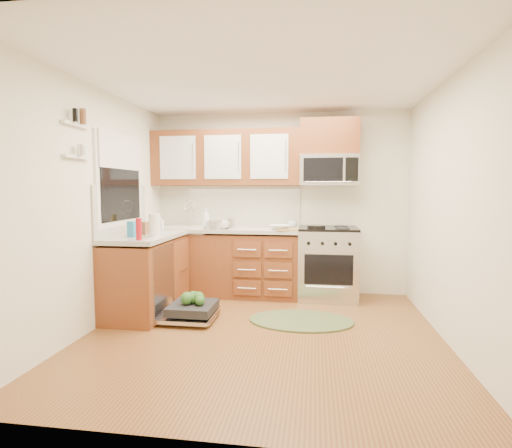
% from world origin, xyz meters
% --- Properties ---
extents(floor, '(3.50, 3.50, 0.00)m').
position_xyz_m(floor, '(0.00, 0.00, 0.00)').
color(floor, brown).
rests_on(floor, ground).
extents(ceiling, '(3.50, 3.50, 0.00)m').
position_xyz_m(ceiling, '(0.00, 0.00, 2.50)').
color(ceiling, white).
rests_on(ceiling, ground).
extents(wall_back, '(3.50, 0.04, 2.50)m').
position_xyz_m(wall_back, '(0.00, 1.75, 1.25)').
color(wall_back, silver).
rests_on(wall_back, ground).
extents(wall_front, '(3.50, 0.04, 2.50)m').
position_xyz_m(wall_front, '(0.00, -1.75, 1.25)').
color(wall_front, silver).
rests_on(wall_front, ground).
extents(wall_left, '(0.04, 3.50, 2.50)m').
position_xyz_m(wall_left, '(-1.75, 0.00, 1.25)').
color(wall_left, silver).
rests_on(wall_left, ground).
extents(wall_right, '(0.04, 3.50, 2.50)m').
position_xyz_m(wall_right, '(1.75, 0.00, 1.25)').
color(wall_right, silver).
rests_on(wall_right, ground).
extents(base_cabinet_back, '(2.05, 0.60, 0.85)m').
position_xyz_m(base_cabinet_back, '(-0.73, 1.45, 0.42)').
color(base_cabinet_back, '#5F2D15').
rests_on(base_cabinet_back, ground).
extents(base_cabinet_left, '(0.60, 1.25, 0.85)m').
position_xyz_m(base_cabinet_left, '(-1.45, 0.52, 0.42)').
color(base_cabinet_left, '#5F2D15').
rests_on(base_cabinet_left, ground).
extents(countertop_back, '(2.07, 0.64, 0.05)m').
position_xyz_m(countertop_back, '(-0.72, 1.44, 0.90)').
color(countertop_back, '#AFAAA0').
rests_on(countertop_back, base_cabinet_back).
extents(countertop_left, '(0.64, 1.27, 0.05)m').
position_xyz_m(countertop_left, '(-1.44, 0.53, 0.90)').
color(countertop_left, '#AFAAA0').
rests_on(countertop_left, base_cabinet_left).
extents(backsplash_back, '(2.05, 0.02, 0.57)m').
position_xyz_m(backsplash_back, '(-0.73, 1.74, 1.21)').
color(backsplash_back, '#B5B3A3').
rests_on(backsplash_back, ground).
extents(backsplash_left, '(0.02, 1.25, 0.57)m').
position_xyz_m(backsplash_left, '(-1.74, 0.52, 1.21)').
color(backsplash_left, '#B5B3A3').
rests_on(backsplash_left, ground).
extents(upper_cabinets, '(2.05, 0.35, 0.75)m').
position_xyz_m(upper_cabinets, '(-0.73, 1.57, 1.88)').
color(upper_cabinets, '#5F2D15').
rests_on(upper_cabinets, ground).
extents(cabinet_over_mw, '(0.76, 0.35, 0.47)m').
position_xyz_m(cabinet_over_mw, '(0.68, 1.57, 2.13)').
color(cabinet_over_mw, '#5F2D15').
rests_on(cabinet_over_mw, ground).
extents(range, '(0.76, 0.64, 0.95)m').
position_xyz_m(range, '(0.68, 1.43, 0.47)').
color(range, silver).
rests_on(range, ground).
extents(microwave, '(0.76, 0.38, 0.40)m').
position_xyz_m(microwave, '(0.68, 1.55, 1.70)').
color(microwave, silver).
rests_on(microwave, ground).
extents(sink, '(0.62, 0.50, 0.26)m').
position_xyz_m(sink, '(-1.25, 1.42, 0.80)').
color(sink, white).
rests_on(sink, ground).
extents(dishwasher, '(0.70, 0.60, 0.20)m').
position_xyz_m(dishwasher, '(-0.86, 0.30, 0.10)').
color(dishwasher, silver).
rests_on(dishwasher, ground).
extents(window, '(0.03, 1.05, 1.05)m').
position_xyz_m(window, '(-1.74, 0.50, 1.55)').
color(window, white).
rests_on(window, ground).
extents(window_blind, '(0.02, 0.96, 0.40)m').
position_xyz_m(window_blind, '(-1.71, 0.50, 1.88)').
color(window_blind, white).
rests_on(window_blind, ground).
extents(shelf_upper, '(0.04, 0.40, 0.03)m').
position_xyz_m(shelf_upper, '(-1.72, -0.35, 2.05)').
color(shelf_upper, white).
rests_on(shelf_upper, ground).
extents(shelf_lower, '(0.04, 0.40, 0.03)m').
position_xyz_m(shelf_lower, '(-1.72, -0.35, 1.75)').
color(shelf_lower, white).
rests_on(shelf_lower, ground).
extents(rug, '(1.33, 1.08, 0.02)m').
position_xyz_m(rug, '(0.37, 0.44, 0.01)').
color(rug, '#546037').
rests_on(rug, ground).
extents(skillet, '(0.29, 0.29, 0.04)m').
position_xyz_m(skillet, '(0.52, 1.22, 0.97)').
color(skillet, black).
rests_on(skillet, range).
extents(stock_pot, '(0.24, 0.24, 0.12)m').
position_xyz_m(stock_pot, '(-0.80, 1.22, 0.98)').
color(stock_pot, silver).
rests_on(stock_pot, countertop_back).
extents(cutting_board, '(0.33, 0.23, 0.02)m').
position_xyz_m(cutting_board, '(0.18, 1.22, 0.94)').
color(cutting_board, '#A3834A').
rests_on(cutting_board, countertop_back).
extents(canister, '(0.09, 0.09, 0.15)m').
position_xyz_m(canister, '(-0.59, 1.25, 1.00)').
color(canister, silver).
rests_on(canister, countertop_back).
extents(paper_towel_roll, '(0.12, 0.12, 0.26)m').
position_xyz_m(paper_towel_roll, '(-1.25, 0.32, 1.05)').
color(paper_towel_roll, white).
rests_on(paper_towel_roll, countertop_left).
extents(mustard_bottle, '(0.08, 0.08, 0.21)m').
position_xyz_m(mustard_bottle, '(-1.47, 0.76, 1.03)').
color(mustard_bottle, gold).
rests_on(mustard_bottle, countertop_left).
extents(red_bottle, '(0.07, 0.07, 0.23)m').
position_xyz_m(red_bottle, '(-1.29, 0.00, 1.04)').
color(red_bottle, '#A90E16').
rests_on(red_bottle, countertop_left).
extents(wooden_box, '(0.15, 0.11, 0.14)m').
position_xyz_m(wooden_box, '(-1.50, 0.52, 1.00)').
color(wooden_box, brown).
rests_on(wooden_box, countertop_left).
extents(blue_carton, '(0.12, 0.10, 0.17)m').
position_xyz_m(blue_carton, '(-1.48, 0.25, 1.01)').
color(blue_carton, '#2984BF').
rests_on(blue_carton, countertop_left).
extents(bowl_a, '(0.33, 0.33, 0.06)m').
position_xyz_m(bowl_a, '(0.05, 1.26, 0.96)').
color(bowl_a, '#999999').
rests_on(bowl_a, countertop_back).
extents(bowl_b, '(0.37, 0.37, 0.10)m').
position_xyz_m(bowl_b, '(-0.72, 1.31, 0.97)').
color(bowl_b, '#999999').
rests_on(bowl_b, countertop_back).
extents(cup, '(0.15, 0.15, 0.09)m').
position_xyz_m(cup, '(0.20, 1.60, 0.97)').
color(cup, '#999999').
rests_on(cup, countertop_back).
extents(soap_bottle_a, '(0.13, 0.13, 0.27)m').
position_xyz_m(soap_bottle_a, '(-0.94, 1.28, 1.06)').
color(soap_bottle_a, '#999999').
rests_on(soap_bottle_a, countertop_back).
extents(soap_bottle_b, '(0.09, 0.09, 0.18)m').
position_xyz_m(soap_bottle_b, '(-1.48, 1.05, 1.02)').
color(soap_bottle_b, '#999999').
rests_on(soap_bottle_b, countertop_left).
extents(soap_bottle_c, '(0.17, 0.17, 0.17)m').
position_xyz_m(soap_bottle_c, '(-1.58, 0.99, 1.01)').
color(soap_bottle_c, '#999999').
rests_on(soap_bottle_c, countertop_left).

